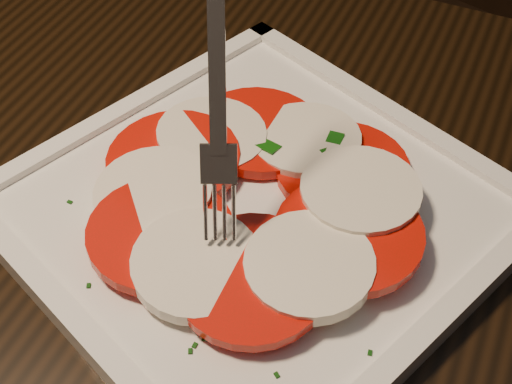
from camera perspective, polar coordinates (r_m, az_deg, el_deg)
The scene contains 4 objects.
table at distance 0.54m, azimuth -2.69°, elevation -15.12°, with size 1.26×0.89×0.75m.
plate at distance 0.49m, azimuth 0.00°, elevation -1.76°, with size 0.30×0.30×0.01m, color white.
caprese_salad at distance 0.48m, azimuth -0.01°, elevation -0.31°, with size 0.23×0.23×0.03m.
fork at distance 0.42m, azimuth -3.05°, elevation 10.14°, with size 0.04×0.10×0.18m, color white, non-canonical shape.
Camera 1 is at (0.12, -0.18, 1.13)m, focal length 50.00 mm.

